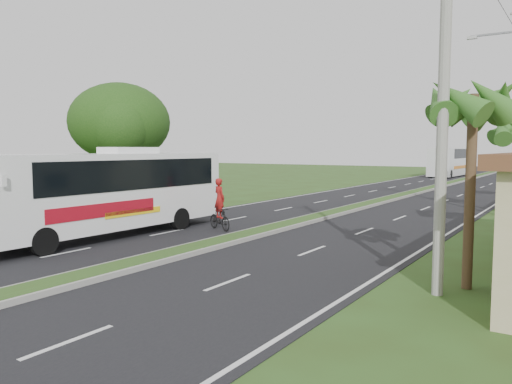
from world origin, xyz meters
The scene contains 11 objects.
ground centered at (0.00, 0.00, 0.00)m, with size 180.00×180.00×0.00m, color #314619.
road_asphalt centered at (0.00, 20.00, 0.01)m, with size 14.00×160.00×0.02m, color black.
median_strip centered at (0.00, 20.00, 0.10)m, with size 1.20×160.00×0.18m.
lane_edge_left centered at (-6.70, 20.00, 0.00)m, with size 0.12×160.00×0.01m, color silver.
lane_edge_right centered at (6.70, 20.00, 0.00)m, with size 0.12×160.00×0.01m, color silver.
palm_verge_a centered at (9.00, 3.00, 4.74)m, with size 2.40×2.40×5.45m.
shade_tree centered at (-12.11, 10.02, 5.03)m, with size 6.30×6.00×7.54m.
utility_pole_a centered at (8.50, 2.00, 5.67)m, with size 1.60×0.28×11.00m.
coach_bus_main centered at (-4.74, 2.97, 2.03)m, with size 2.61×11.46×3.69m.
coach_bus_far centered at (-3.23, 58.45, 2.09)m, with size 3.31×12.74×3.68m.
motorcyclist centered at (-2.00, 6.78, 0.85)m, with size 1.76×1.11×2.32m.
Camera 1 is at (11.42, -10.63, 3.63)m, focal length 35.00 mm.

